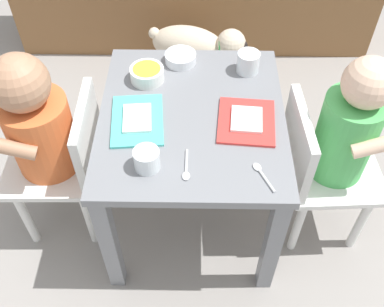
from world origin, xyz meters
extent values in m
plane|color=gray|center=(0.00, 0.00, 0.00)|extent=(7.00, 7.00, 0.00)
cube|color=slate|center=(0.00, 0.00, 0.46)|extent=(0.52, 0.59, 0.03)
cube|color=slate|center=(-0.23, -0.27, 0.22)|extent=(0.04, 0.04, 0.45)
cube|color=slate|center=(0.23, -0.27, 0.22)|extent=(0.04, 0.04, 0.45)
cube|color=slate|center=(-0.23, 0.27, 0.22)|extent=(0.04, 0.04, 0.45)
cube|color=slate|center=(0.23, 0.27, 0.22)|extent=(0.04, 0.04, 0.45)
cube|color=silver|center=(-0.43, -0.02, 0.28)|extent=(0.28, 0.28, 0.02)
cube|color=silver|center=(-0.30, -0.02, 0.40)|extent=(0.03, 0.27, 0.22)
cylinder|color=#D86633|center=(-0.43, -0.02, 0.41)|extent=(0.19, 0.19, 0.24)
sphere|color=#A87A5B|center=(-0.44, -0.02, 0.60)|extent=(0.16, 0.16, 0.16)
cylinder|color=silver|center=(-0.53, 0.07, 0.14)|extent=(0.03, 0.03, 0.27)
cylinder|color=silver|center=(-0.53, -0.13, 0.14)|extent=(0.03, 0.03, 0.27)
cylinder|color=silver|center=(-0.33, 0.08, 0.14)|extent=(0.03, 0.03, 0.27)
cylinder|color=silver|center=(-0.33, -0.12, 0.14)|extent=(0.03, 0.03, 0.27)
cylinder|color=#A87A5B|center=(-0.48, 0.08, 0.47)|extent=(0.15, 0.04, 0.09)
cylinder|color=#A87A5B|center=(-0.48, -0.13, 0.47)|extent=(0.15, 0.04, 0.09)
cube|color=silver|center=(0.43, -0.03, 0.28)|extent=(0.30, 0.30, 0.02)
cube|color=silver|center=(0.30, -0.04, 0.40)|extent=(0.04, 0.27, 0.22)
cylinder|color=#4CB259|center=(0.43, -0.03, 0.43)|extent=(0.17, 0.17, 0.27)
sphere|color=beige|center=(0.44, -0.03, 0.62)|extent=(0.14, 0.14, 0.14)
cylinder|color=silver|center=(0.54, -0.13, 0.14)|extent=(0.03, 0.03, 0.27)
cylinder|color=silver|center=(0.52, 0.07, 0.14)|extent=(0.03, 0.03, 0.27)
cylinder|color=silver|center=(0.34, -0.14, 0.14)|extent=(0.03, 0.03, 0.27)
cylinder|color=silver|center=(0.32, 0.06, 0.14)|extent=(0.03, 0.03, 0.27)
cylinder|color=beige|center=(0.48, -0.12, 0.49)|extent=(0.15, 0.05, 0.09)
cylinder|color=beige|center=(0.47, 0.06, 0.49)|extent=(0.15, 0.05, 0.09)
ellipsoid|color=beige|center=(-0.03, 0.71, 0.20)|extent=(0.35, 0.23, 0.16)
sphere|color=beige|center=(0.15, 0.67, 0.24)|extent=(0.12, 0.12, 0.12)
sphere|color=black|center=(0.19, 0.66, 0.23)|extent=(0.06, 0.06, 0.06)
torus|color=green|center=(0.12, 0.68, 0.23)|extent=(0.05, 0.11, 0.10)
sphere|color=beige|center=(-0.17, 0.75, 0.23)|extent=(0.05, 0.05, 0.05)
cylinder|color=beige|center=(0.05, 0.65, 0.06)|extent=(0.04, 0.04, 0.13)
cylinder|color=beige|center=(0.07, 0.74, 0.06)|extent=(0.04, 0.04, 0.13)
cylinder|color=beige|center=(-0.12, 0.69, 0.06)|extent=(0.04, 0.04, 0.13)
cylinder|color=beige|center=(-0.10, 0.78, 0.06)|extent=(0.04, 0.04, 0.13)
cube|color=#4CC6BC|center=(-0.15, -0.03, 0.48)|extent=(0.16, 0.21, 0.01)
cube|color=white|center=(-0.15, -0.03, 0.49)|extent=(0.09, 0.11, 0.01)
cube|color=red|center=(0.15, -0.03, 0.48)|extent=(0.17, 0.19, 0.01)
cube|color=white|center=(0.15, -0.03, 0.49)|extent=(0.09, 0.10, 0.01)
cylinder|color=white|center=(0.17, 0.19, 0.51)|extent=(0.07, 0.07, 0.06)
cylinder|color=silver|center=(0.17, 0.19, 0.50)|extent=(0.06, 0.06, 0.04)
cylinder|color=white|center=(-0.11, -0.19, 0.50)|extent=(0.07, 0.07, 0.06)
cylinder|color=silver|center=(-0.11, -0.19, 0.49)|extent=(0.06, 0.06, 0.03)
cylinder|color=white|center=(-0.14, 0.15, 0.50)|extent=(0.10, 0.10, 0.04)
cylinder|color=gold|center=(-0.14, 0.15, 0.51)|extent=(0.08, 0.08, 0.01)
cylinder|color=white|center=(-0.04, 0.23, 0.49)|extent=(0.10, 0.10, 0.03)
cylinder|color=gold|center=(-0.04, 0.23, 0.50)|extent=(0.08, 0.08, 0.01)
cylinder|color=silver|center=(-0.01, -0.17, 0.48)|extent=(0.01, 0.08, 0.01)
ellipsoid|color=silver|center=(-0.01, -0.22, 0.48)|extent=(0.02, 0.03, 0.01)
cylinder|color=silver|center=(0.19, -0.23, 0.48)|extent=(0.04, 0.07, 0.01)
ellipsoid|color=silver|center=(0.17, -0.19, 0.48)|extent=(0.03, 0.03, 0.01)
camera|label=1|loc=(0.01, -0.90, 1.35)|focal=41.97mm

